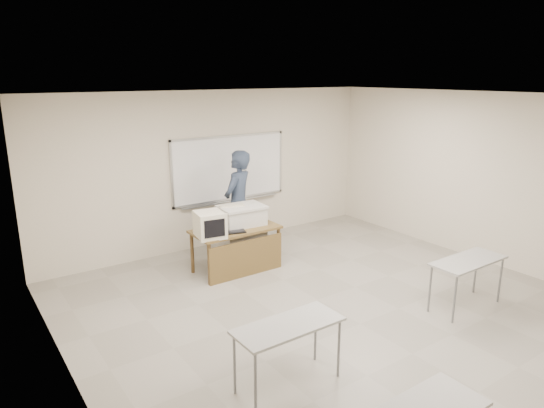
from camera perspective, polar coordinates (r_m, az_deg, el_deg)
floor at (r=6.88m, az=10.33°, el=-13.74°), size 7.00×8.00×0.01m
whiteboard at (r=9.56m, az=-4.99°, el=4.14°), size 2.48×0.10×1.31m
student_desks at (r=5.83m, az=20.29°, el=-12.58°), size 4.40×2.20×0.73m
instructor_desk at (r=8.22m, az=-3.88°, el=-4.38°), size 1.47×0.74×0.75m
podium at (r=8.51m, az=-3.52°, el=-3.74°), size 0.77×0.56×1.09m
crt_monitor at (r=7.83m, az=-7.32°, el=-2.39°), size 0.44×0.49×0.42m
laptop at (r=8.08m, az=-4.47°, el=-2.84°), size 0.30×0.28×0.23m
mouse at (r=8.38m, az=-3.31°, el=-2.42°), size 0.11×0.09×0.03m
keyboard at (r=8.34m, az=-4.75°, el=-0.18°), size 0.45×0.26×0.02m
presenter at (r=8.92m, az=-4.00°, el=0.08°), size 0.86×0.77×1.96m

